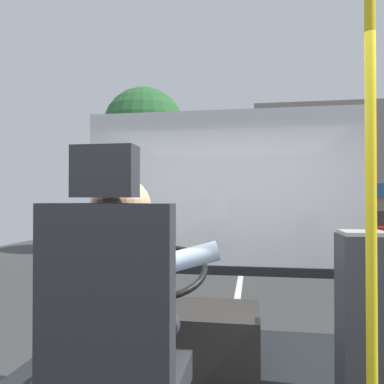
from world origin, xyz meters
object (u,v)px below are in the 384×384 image
(bus_driver, at_px, (125,295))
(parked_car_green, at_px, (353,220))
(handrail_pole, at_px, (371,229))
(parked_car_blue, at_px, (324,215))
(parked_car_red, at_px, (381,228))
(driver_seat, at_px, (115,354))
(fare_box, at_px, (364,317))
(steering_console, at_px, (178,334))

(bus_driver, height_order, parked_car_green, bus_driver)
(handrail_pole, bearing_deg, parked_car_blue, 80.34)
(bus_driver, distance_m, parked_car_red, 13.82)
(bus_driver, xyz_separation_m, parked_car_red, (5.00, 12.86, -0.72))
(bus_driver, distance_m, parked_car_green, 18.10)
(driver_seat, bearing_deg, fare_box, 39.55)
(driver_seat, relative_size, parked_car_green, 0.33)
(handrail_pole, bearing_deg, driver_seat, -163.37)
(parked_car_green, bearing_deg, bus_driver, -106.52)
(fare_box, height_order, parked_car_green, fare_box)
(bus_driver, xyz_separation_m, steering_console, (0.00, 1.10, -0.55))
(steering_console, xyz_separation_m, parked_car_blue, (4.90, 22.07, -0.16))
(parked_car_red, bearing_deg, parked_car_blue, 90.55)
(parked_car_red, bearing_deg, bus_driver, -111.22)
(parked_car_red, xyz_separation_m, parked_car_blue, (-0.10, 10.31, 0.01))
(driver_seat, relative_size, handrail_pole, 0.65)
(steering_console, bearing_deg, bus_driver, -90.00)
(parked_car_red, bearing_deg, driver_seat, -111.06)
(driver_seat, xyz_separation_m, parked_car_red, (5.00, 12.97, -0.52))
(driver_seat, bearing_deg, bus_driver, 90.00)
(parked_car_green, bearing_deg, steering_console, -107.57)
(handrail_pole, xyz_separation_m, parked_car_red, (4.01, 12.68, -0.98))
(parked_car_red, bearing_deg, fare_box, -107.81)
(steering_console, distance_m, handrail_pole, 1.57)
(driver_seat, height_order, parked_car_red, driver_seat)
(steering_console, distance_m, parked_car_green, 17.04)
(steering_console, xyz_separation_m, handrail_pole, (0.98, -0.91, 0.81))
(handrail_pole, xyz_separation_m, parked_car_blue, (3.91, 22.99, -0.97))
(steering_console, relative_size, parked_car_blue, 0.25)
(bus_driver, relative_size, handrail_pole, 0.37)
(handrail_pole, xyz_separation_m, parked_car_green, (4.16, 17.15, -0.95))
(handrail_pole, distance_m, fare_box, 0.85)
(driver_seat, height_order, parked_car_green, driver_seat)
(fare_box, xyz_separation_m, parked_car_red, (3.87, 12.04, -0.43))
(parked_car_red, height_order, parked_car_green, parked_car_green)
(parked_car_blue, bearing_deg, bus_driver, -101.93)
(bus_driver, height_order, steering_console, bus_driver)
(parked_car_green, bearing_deg, handrail_pole, -103.63)
(parked_car_red, bearing_deg, parked_car_green, 88.10)
(handrail_pole, bearing_deg, bus_driver, -169.25)
(parked_car_blue, bearing_deg, handrail_pole, -99.66)
(handrail_pole, distance_m, parked_car_blue, 23.34)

